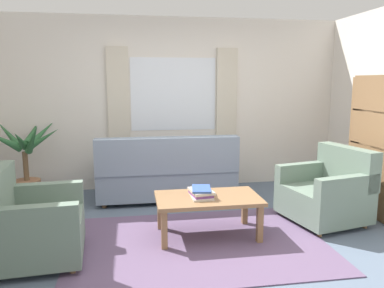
{
  "coord_description": "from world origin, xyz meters",
  "views": [
    {
      "loc": [
        -0.65,
        -3.58,
        1.65
      ],
      "look_at": [
        0.05,
        0.7,
        0.92
      ],
      "focal_mm": 35.2,
      "sensor_mm": 36.0,
      "label": 1
    }
  ],
  "objects": [
    {
      "name": "area_rug",
      "position": [
        0.0,
        0.0,
        0.01
      ],
      "size": [
        2.58,
        1.79,
        0.01
      ],
      "primitive_type": "cube",
      "color": "#604C6B",
      "rests_on": "ground_plane"
    },
    {
      "name": "wall_back",
      "position": [
        0.0,
        2.26,
        1.3
      ],
      "size": [
        5.32,
        0.12,
        2.6
      ],
      "primitive_type": "cube",
      "color": "silver",
      "rests_on": "ground_plane"
    },
    {
      "name": "book_stack_on_table",
      "position": [
        0.06,
        0.18,
        0.49
      ],
      "size": [
        0.26,
        0.34,
        0.1
      ],
      "color": "beige",
      "rests_on": "coffee_table"
    },
    {
      "name": "potted_plant",
      "position": [
        -2.09,
        1.73,
        0.56
      ],
      "size": [
        0.98,
        1.2,
        1.16
      ],
      "color": "#9E6B4C",
      "rests_on": "ground_plane"
    },
    {
      "name": "bookshelf",
      "position": [
        2.34,
        0.5,
        0.88
      ],
      "size": [
        0.3,
        0.94,
        1.72
      ],
      "rotation": [
        0.0,
        0.0,
        1.57
      ],
      "color": "olive",
      "rests_on": "ground_plane"
    },
    {
      "name": "armchair_right",
      "position": [
        1.62,
        0.39,
        0.35
      ],
      "size": [
        0.98,
        1.0,
        0.88
      ],
      "rotation": [
        0.0,
        0.0,
        -1.35
      ],
      "color": "slate",
      "rests_on": "ground_plane"
    },
    {
      "name": "armchair_left",
      "position": [
        -1.59,
        -0.11,
        0.35
      ],
      "size": [
        0.88,
        0.9,
        0.88
      ],
      "rotation": [
        0.0,
        0.0,
        1.65
      ],
      "color": "slate",
      "rests_on": "ground_plane"
    },
    {
      "name": "couch",
      "position": [
        -0.18,
        1.54,
        0.37
      ],
      "size": [
        1.9,
        0.82,
        0.92
      ],
      "rotation": [
        0.0,
        0.0,
        3.14
      ],
      "color": "gray",
      "rests_on": "ground_plane"
    },
    {
      "name": "window_with_curtains",
      "position": [
        0.0,
        2.18,
        1.45
      ],
      "size": [
        1.98,
        0.07,
        1.4
      ],
      "color": "white"
    },
    {
      "name": "ground_plane",
      "position": [
        0.0,
        0.0,
        0.0
      ],
      "size": [
        6.24,
        6.24,
        0.0
      ],
      "primitive_type": "plane",
      "color": "slate"
    },
    {
      "name": "coffee_table",
      "position": [
        0.13,
        0.18,
        0.38
      ],
      "size": [
        1.1,
        0.64,
        0.44
      ],
      "color": "olive",
      "rests_on": "ground_plane"
    }
  ]
}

